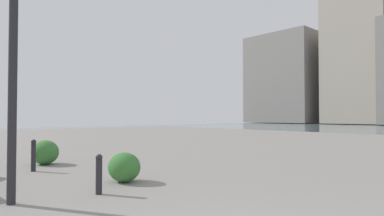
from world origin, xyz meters
TOP-DOWN VIEW (x-y plane):
  - building_annex at (22.06, -64.35)m, footprint 11.46×10.87m
  - building_highrise at (37.90, -65.12)m, footprint 15.38×14.68m
  - lamppost at (4.43, 0.89)m, footprint 0.98×0.28m
  - bollard_near at (4.08, -0.51)m, footprint 0.13×0.13m
  - bollard_mid at (7.60, -0.41)m, footprint 0.13×0.13m
  - shrub_low at (8.68, -1.07)m, footprint 0.87×0.78m
  - shrub_round at (4.74, -1.46)m, footprint 0.78×0.70m

SIDE VIEW (x-z plane):
  - shrub_round at x=4.74m, z-range 0.00..0.66m
  - shrub_low at x=8.68m, z-range 0.00..0.74m
  - bollard_near at x=4.08m, z-range 0.02..0.77m
  - bollard_mid at x=7.60m, z-range 0.02..0.87m
  - lamppost at x=4.43m, z-range 0.66..4.55m
  - building_highrise at x=37.90m, z-range 0.00..19.63m
  - building_annex at x=22.06m, z-range 0.00..30.25m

